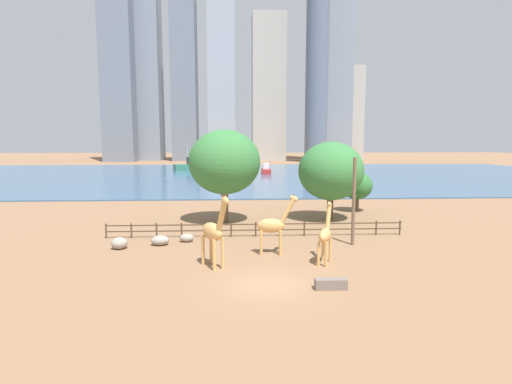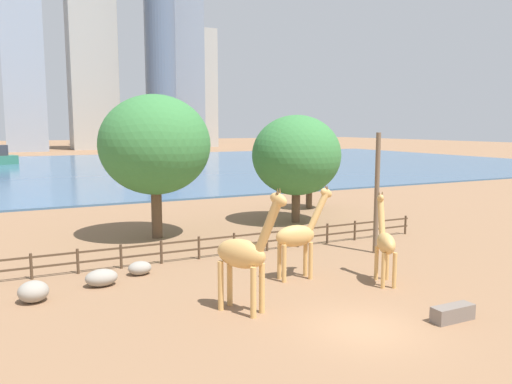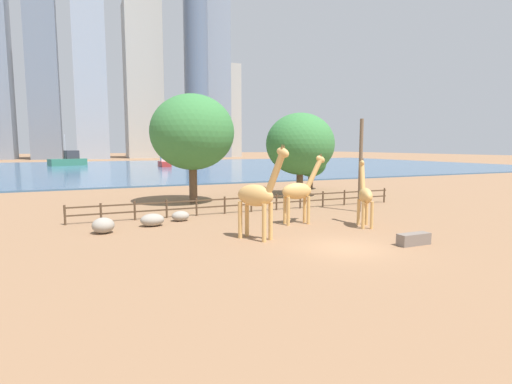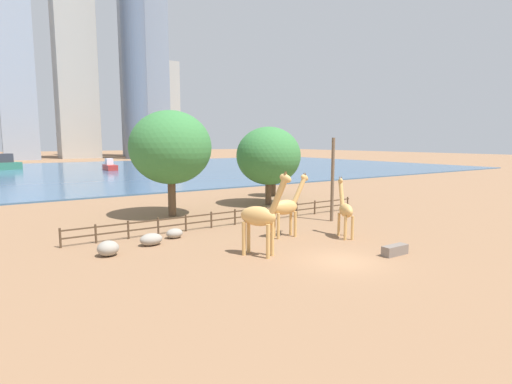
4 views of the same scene
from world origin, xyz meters
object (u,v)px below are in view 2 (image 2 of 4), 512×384
Objects in this scene: tree_left_large at (309,175)px; boulder_near_fence at (33,292)px; giraffe_tall at (299,235)px; giraffe_young at (385,242)px; tree_right_tall at (296,155)px; giraffe_companion at (245,254)px; boulder_small at (101,278)px; utility_pole at (377,194)px; boulder_by_pole at (140,268)px; tree_center_broad at (155,145)px; boat_sailboat at (119,161)px; feeding_trough at (453,313)px.

boulder_near_fence is at bearing -146.18° from tree_left_large.
giraffe_tall is 1.07× the size of giraffe_young.
tree_right_tall is (19.11, 10.57, 4.77)m from boulder_near_fence.
tree_left_large is (23.56, 15.78, 2.60)m from boulder_near_fence.
giraffe_companion reaches higher than tree_left_large.
boulder_small is at bearing 91.55° from giraffe_young.
utility_pole is (10.91, 5.31, 1.13)m from giraffe_companion.
giraffe_tall reaches higher than giraffe_young.
tree_right_tall is (14.13, 8.59, 4.88)m from boulder_by_pole.
tree_left_large is (11.71, 17.84, 0.89)m from giraffe_tall.
tree_left_large is at bearing 20.54° from tree_center_broad.
tree_right_tall is at bearing 28.94° from boulder_near_fence.
tree_right_tall reaches higher than giraffe_tall.
boat_sailboat reaches higher than boulder_by_pole.
feeding_trough is at bearing -41.76° from boulder_small.
tree_center_broad is at bearing 60.83° from boulder_small.
giraffe_companion is 26.20m from tree_left_large.
tree_center_broad is 11.21m from tree_right_tall.
utility_pole is 10.94m from feeding_trough.
boulder_near_fence reaches higher than feeding_trough.
boulder_small is 0.25× the size of boat_sailboat.
giraffe_tall reaches higher than feeding_trough.
utility_pole reaches higher than giraffe_young.
tree_right_tall is at bearing 10.82° from giraffe_young.
boulder_near_fence is at bearing -154.90° from giraffe_companion.
giraffe_young is 0.52× the size of tree_right_tall.
tree_center_broad is at bearing 137.67° from utility_pole.
giraffe_tall is 12.15m from boulder_near_fence.
feeding_trough is at bearing -113.02° from utility_pole.
boulder_near_fence is at bearing -12.82° from boat_sailboat.
giraffe_companion is at bearing -6.34° from boat_sailboat.
giraffe_tall is 0.97× the size of tree_left_large.
tree_center_broad is (5.01, 8.98, 5.82)m from boulder_small.
giraffe_tall is 0.76× the size of boat_sailboat.
giraffe_young is 15.86m from tree_right_tall.
giraffe_tall is 0.89× the size of giraffe_companion.
giraffe_companion is 2.87× the size of feeding_trough.
boulder_small is at bearing -144.28° from tree_left_large.
utility_pole is at bearing 2.00° from boat_sailboat.
tree_center_broad reaches higher than boat_sailboat.
boat_sailboat is at bearing 80.18° from boulder_by_pole.
boulder_small is at bearing 138.24° from feeding_trough.
boulder_near_fence is at bearing 174.69° from giraffe_tall.
tree_right_tall reaches higher than utility_pole.
giraffe_tall is 13.25m from tree_center_broad.
tree_left_large is 0.78× the size of boat_sailboat.
tree_center_broad is (-7.23, 14.40, 4.23)m from giraffe_young.
tree_left_large is at bearing 33.82° from boulder_near_fence.
giraffe_companion is 0.54× the size of tree_center_broad.
boulder_by_pole is 0.14× the size of tree_right_tall.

